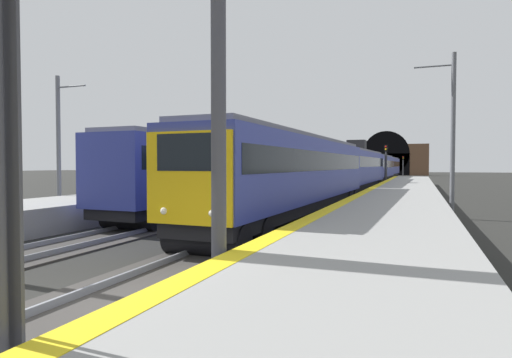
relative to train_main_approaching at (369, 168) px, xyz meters
The scene contains 12 objects.
ground_plane 44.53m from the train_main_approaching, behind, with size 320.00×320.00×0.00m, color black.
platform_right 44.72m from the train_main_approaching, behind, with size 112.00×4.35×1.06m, color gray.
platform_right_edge_strip 44.55m from the train_main_approaching, behind, with size 112.00×0.50×0.01m, color yellow.
track_main_line 44.53m from the train_main_approaching, behind, with size 160.00×3.01×0.21m.
train_main_approaching is the anchor object (origin of this frame).
train_adjacent_platform 10.53m from the train_main_approaching, 150.98° to the left, with size 57.89×3.33×4.07m.
railway_signal_mid 2.01m from the train_main_approaching, 102.07° to the right, with size 0.39×0.38×4.87m.
railway_signal_far 53.30m from the train_main_approaching, ahead, with size 0.39×0.38×4.63m.
overhead_signal_gantry 43.95m from the train_main_approaching, behind, with size 0.70×9.40×7.82m.
tunnel_portal 63.74m from the train_main_approaching, ahead, with size 2.50×20.23×11.33m.
catenary_mast_near 35.68m from the train_main_approaching, 160.26° to the left, with size 0.22×1.90×7.23m.
catenary_mast_far 28.74m from the train_main_approaching, 166.01° to the right, with size 0.22×1.93×8.08m.
Camera 1 is at (-6.45, -5.47, 2.65)m, focal length 30.36 mm.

